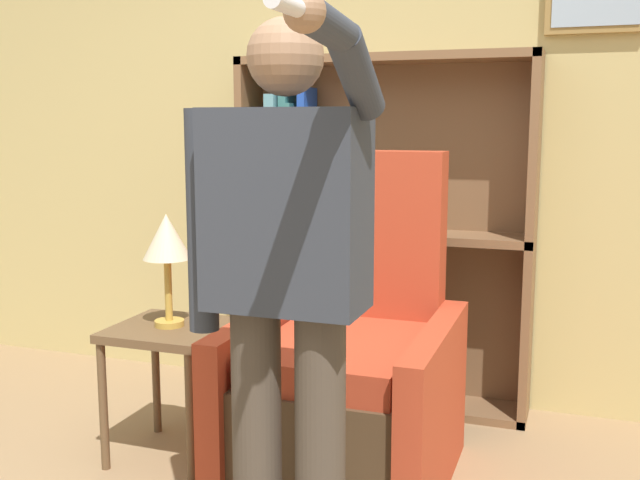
{
  "coord_description": "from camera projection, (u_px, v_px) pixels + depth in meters",
  "views": [
    {
      "loc": [
        1.16,
        -1.73,
        1.43
      ],
      "look_at": [
        0.34,
        0.6,
        1.04
      ],
      "focal_mm": 42.0,
      "sensor_mm": 36.0,
      "label": 1
    }
  ],
  "objects": [
    {
      "name": "person_standing",
      "position": [
        285.0,
        277.0,
        2.14
      ],
      "size": [
        0.6,
        0.78,
        1.72
      ],
      "color": "#473D33",
      "rests_on": "ground_plane"
    },
    {
      "name": "table_lamp",
      "position": [
        167.0,
        242.0,
        3.1
      ],
      "size": [
        0.2,
        0.2,
        0.48
      ],
      "color": "gold",
      "rests_on": "side_table"
    },
    {
      "name": "armchair",
      "position": [
        350.0,
        381.0,
        3.03
      ],
      "size": [
        0.82,
        0.95,
        1.31
      ],
      "color": "#4C3823",
      "rests_on": "ground_plane"
    },
    {
      "name": "side_table",
      "position": [
        170.0,
        348.0,
        3.17
      ],
      "size": [
        0.46,
        0.46,
        0.58
      ],
      "color": "brown",
      "rests_on": "ground_plane"
    },
    {
      "name": "wall_back",
      "position": [
        351.0,
        127.0,
        3.89
      ],
      "size": [
        8.0,
        0.11,
        2.8
      ],
      "color": "tan",
      "rests_on": "ground_plane"
    },
    {
      "name": "bookcase",
      "position": [
        346.0,
        239.0,
        3.82
      ],
      "size": [
        1.47,
        0.28,
        1.75
      ],
      "color": "brown",
      "rests_on": "ground_plane"
    }
  ]
}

